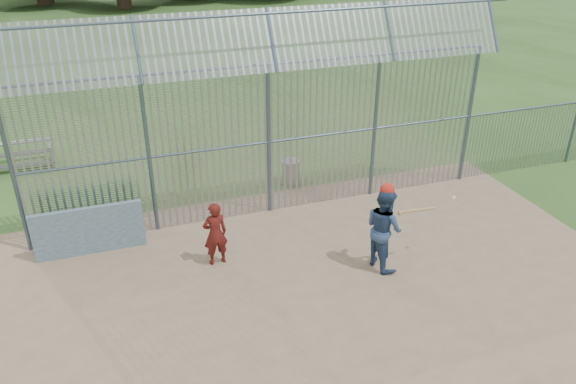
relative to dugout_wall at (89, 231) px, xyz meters
name	(u,v)px	position (x,y,z in m)	size (l,w,h in m)	color
ground	(318,284)	(4.60, -2.90, -0.62)	(120.00, 120.00, 0.00)	#2D511E
dirt_infield	(327,297)	(4.60, -3.40, -0.61)	(14.00, 10.00, 0.02)	#756047
dugout_wall	(89,231)	(0.00, 0.00, 0.00)	(2.50, 0.12, 1.20)	#38566B
batter	(384,228)	(6.23, -2.69, 0.37)	(0.95, 0.74, 1.95)	navy
onlooker	(215,234)	(2.70, -1.37, 0.18)	(0.57, 0.37, 1.55)	maroon
bg_kid_standing	(273,57)	(9.03, 14.11, 0.11)	(0.71, 0.46, 1.45)	slate
batting_gear	(392,193)	(6.35, -2.71, 1.25)	(1.83, 0.37, 0.74)	#B42118
trash_can	(291,172)	(5.68, 1.98, -0.24)	(0.56, 0.56, 0.82)	#93969B
bleacher	(4,157)	(-2.41, 5.88, -0.21)	(3.00, 0.95, 0.72)	slate
backstop_fence	(336,122)	(6.41, 0.53, 1.74)	(20.09, 0.81, 5.30)	#47566B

